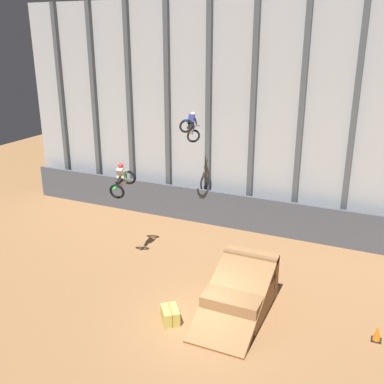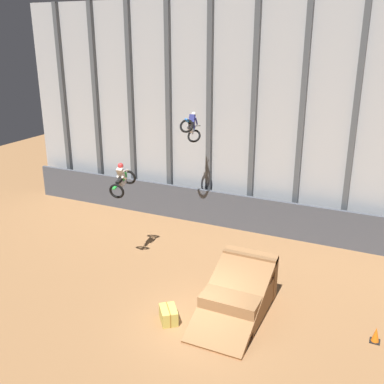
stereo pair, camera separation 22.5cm
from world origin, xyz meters
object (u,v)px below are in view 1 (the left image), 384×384
(rider_bike_left_air, at_px, (122,180))
(rider_bike_right_air, at_px, (191,127))
(hay_bale_trackside, at_px, (170,315))
(traffic_cone_near_ramp, at_px, (377,334))
(dirt_ramp, at_px, (241,292))

(rider_bike_left_air, xyz_separation_m, rider_bike_right_air, (1.53, 4.27, 1.86))
(rider_bike_right_air, bearing_deg, rider_bike_left_air, -116.14)
(rider_bike_right_air, bearing_deg, hay_bale_trackside, -77.19)
(rider_bike_left_air, bearing_deg, traffic_cone_near_ramp, -17.34)
(dirt_ramp, distance_m, hay_bale_trackside, 3.00)
(rider_bike_left_air, relative_size, hay_bale_trackside, 1.73)
(rider_bike_left_air, distance_m, rider_bike_right_air, 4.90)
(dirt_ramp, xyz_separation_m, hay_bale_trackside, (-2.13, -2.07, -0.40))
(dirt_ramp, xyz_separation_m, rider_bike_right_air, (-4.92, 5.91, 5.21))
(dirt_ramp, height_order, traffic_cone_near_ramp, dirt_ramp)
(rider_bike_left_air, distance_m, traffic_cone_near_ramp, 12.27)
(hay_bale_trackside, bearing_deg, rider_bike_right_air, 109.26)
(rider_bike_right_air, distance_m, traffic_cone_near_ramp, 12.94)
(rider_bike_left_air, relative_size, rider_bike_right_air, 1.07)
(rider_bike_left_air, bearing_deg, rider_bike_right_air, 61.16)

